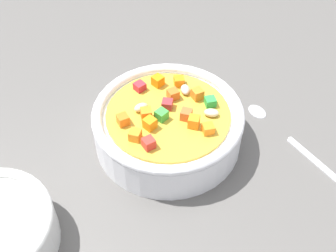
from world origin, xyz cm
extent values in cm
cube|color=#565451|center=(0.00, 0.00, -1.00)|extent=(140.00, 140.00, 2.00)
cylinder|color=white|center=(0.00, 0.00, 2.40)|extent=(19.50, 19.50, 4.81)
torus|color=white|center=(0.00, 0.00, 5.20)|extent=(19.66, 19.66, 1.33)
cylinder|color=gold|center=(0.00, 0.00, 5.01)|extent=(16.08, 16.08, 0.40)
ellipsoid|color=beige|center=(1.05, -4.55, 5.68)|extent=(2.21, 2.14, 0.94)
cube|color=#BC2F33|center=(0.84, -0.78, 5.77)|extent=(1.85, 1.85, 1.13)
cube|color=orange|center=(-5.76, -0.98, 5.77)|extent=(1.86, 1.86, 1.12)
cube|color=red|center=(-2.08, 5.66, 5.85)|extent=(1.65, 1.65, 1.29)
cube|color=green|center=(-2.95, -4.91, 5.77)|extent=(1.86, 1.86, 1.14)
cube|color=orange|center=(-0.01, 5.84, 5.86)|extent=(1.79, 1.79, 1.31)
cube|color=#D35E2B|center=(-2.25, -0.94, 5.87)|extent=(1.79, 1.79, 1.34)
cube|color=orange|center=(1.37, 2.54, 6.00)|extent=(1.87, 1.87, 1.60)
cube|color=orange|center=(4.81, -3.20, 5.89)|extent=(1.41, 1.41, 1.38)
ellipsoid|color=beige|center=(-4.27, -3.46, 5.69)|extent=(2.23, 2.07, 0.97)
cube|color=orange|center=(2.95, 5.06, 5.87)|extent=(1.71, 1.71, 1.32)
cube|color=green|center=(0.46, 1.21, 5.86)|extent=(1.35, 1.35, 1.31)
cube|color=orange|center=(1.52, -2.64, 5.85)|extent=(1.72, 1.72, 1.29)
cube|color=orange|center=(-3.82, -0.57, 5.94)|extent=(1.82, 1.82, 1.47)
cube|color=orange|center=(2.71, -5.18, 5.80)|extent=(1.88, 1.88, 1.19)
cube|color=orange|center=(-0.42, 3.31, 5.92)|extent=(1.38, 1.38, 1.44)
cube|color=red|center=(5.95, -0.84, 5.74)|extent=(1.46, 1.46, 1.07)
ellipsoid|color=beige|center=(2.98, 1.89, 5.70)|extent=(1.67, 2.13, 0.99)
cube|color=orange|center=(-0.83, -4.82, 5.89)|extent=(1.72, 1.72, 1.37)
cylinder|color=silver|center=(-18.07, -10.05, 0.45)|extent=(12.14, 3.66, 0.90)
ellipsoid|color=silver|center=(-5.84, -12.91, 0.43)|extent=(3.46, 2.76, 0.86)
camera|label=1|loc=(-26.29, 28.64, 44.05)|focal=45.91mm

